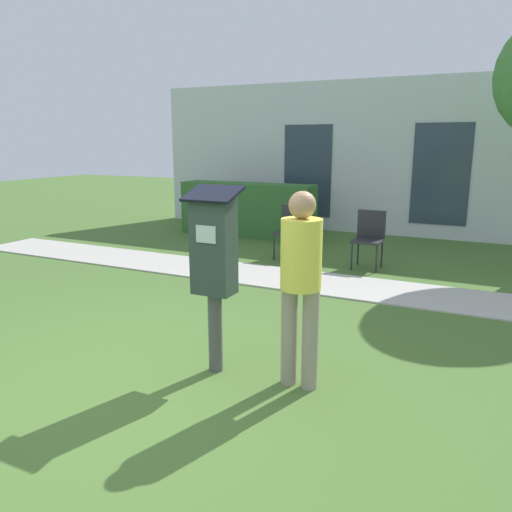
{
  "coord_description": "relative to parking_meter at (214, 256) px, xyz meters",
  "views": [
    {
      "loc": [
        2.46,
        -2.79,
        1.94
      ],
      "look_at": [
        0.77,
        0.69,
        1.05
      ],
      "focal_mm": 35.0,
      "sensor_mm": 36.0,
      "label": 1
    }
  ],
  "objects": [
    {
      "name": "outdoor_chair_middle",
      "position": [
        0.32,
        4.19,
        -0.49
      ],
      "size": [
        0.44,
        0.44,
        0.9
      ],
      "rotation": [
        0.0,
        0.0,
        -0.2
      ],
      "color": "#262628",
      "rests_on": "ground"
    },
    {
      "name": "ground_plane",
      "position": [
        -0.4,
        -0.66,
        -1.02
      ],
      "size": [
        40.0,
        40.0,
        0.0
      ],
      "primitive_type": "plane",
      "color": "#476B2D"
    },
    {
      "name": "parking_meter",
      "position": [
        0.0,
        0.0,
        0.0
      ],
      "size": [
        0.44,
        0.31,
        1.59
      ],
      "color": "#4C4C4C",
      "rests_on": "ground"
    },
    {
      "name": "person_standing",
      "position": [
        0.75,
        0.06,
        -0.09
      ],
      "size": [
        0.32,
        0.32,
        1.58
      ],
      "rotation": [
        0.0,
        0.0,
        0.11
      ],
      "color": "gray",
      "rests_on": "ground"
    },
    {
      "name": "building_facade",
      "position": [
        -0.4,
        7.26,
        0.58
      ],
      "size": [
        10.0,
        0.26,
        3.2
      ],
      "color": "silver",
      "rests_on": "ground"
    },
    {
      "name": "sidewalk",
      "position": [
        -0.4,
        2.99,
        -1.01
      ],
      "size": [
        12.0,
        1.1,
        0.02
      ],
      "color": "#B7B2A8",
      "rests_on": "ground"
    },
    {
      "name": "outdoor_chair_left",
      "position": [
        -1.03,
        4.29,
        -0.49
      ],
      "size": [
        0.44,
        0.44,
        0.9
      ],
      "rotation": [
        0.0,
        0.0,
        0.07
      ],
      "color": "#262628",
      "rests_on": "ground"
    },
    {
      "name": "hedge_row",
      "position": [
        -2.63,
        5.8,
        -0.47
      ],
      "size": [
        2.88,
        0.6,
        1.1
      ],
      "color": "#33662D",
      "rests_on": "ground"
    }
  ]
}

